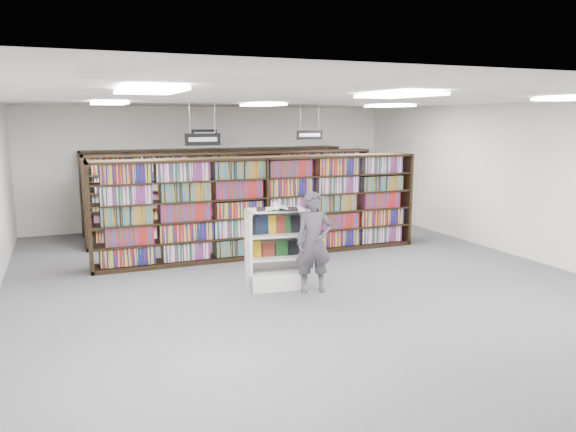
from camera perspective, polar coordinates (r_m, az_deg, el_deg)
name	(u,v)px	position (r m, az deg, el deg)	size (l,w,h in m)	color
floor	(301,280)	(10.20, 1.32, -6.53)	(12.00, 12.00, 0.00)	#48484C
ceiling	(302,100)	(9.79, 1.40, 11.75)	(10.00, 12.00, 0.10)	silver
wall_back	(214,166)	(15.53, -7.48, 5.04)	(10.00, 0.10, 3.20)	white
wall_right	(521,181)	(12.70, 22.59, 3.32)	(0.10, 12.00, 3.20)	white
bookshelf_row_near	(263,207)	(11.79, -2.51, 0.93)	(7.00, 0.60, 2.10)	black
bookshelf_row_mid	(236,195)	(13.67, -5.31, 2.12)	(7.00, 0.60, 2.10)	black
bookshelf_row_far	(218,187)	(15.30, -7.15, 2.90)	(7.00, 0.60, 2.10)	black
aisle_sign_left	(203,138)	(10.27, -8.66, 7.81)	(0.65, 0.02, 0.80)	#B2B2B7
aisle_sign_right	(310,134)	(13.14, 2.21, 8.33)	(0.65, 0.02, 0.80)	#B2B2B7
aisle_sign_center	(204,133)	(14.39, -8.49, 8.35)	(0.65, 0.02, 0.80)	#B2B2B7
troffer_front_left	(149,90)	(6.06, -13.91, 12.30)	(0.60, 1.20, 0.04)	white
troffer_front_center	(399,95)	(7.14, 11.21, 11.97)	(0.60, 1.20, 0.04)	white
troffer_back_left	(109,103)	(11.02, -17.73, 10.87)	(0.60, 1.20, 0.04)	white
troffer_back_center	(263,105)	(11.65, -2.58, 11.23)	(0.60, 1.20, 0.04)	white
troffer_back_right	(389,106)	(12.97, 10.25, 10.94)	(0.60, 1.20, 0.04)	white
endcap_display	(275,261)	(9.65, -1.30, -4.56)	(1.04, 0.61, 1.38)	white
open_book	(277,208)	(9.37, -1.17, 0.84)	(0.78, 0.59, 0.13)	black
shopper	(314,242)	(9.34, 2.65, -2.70)	(0.62, 0.41, 1.69)	#49454F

